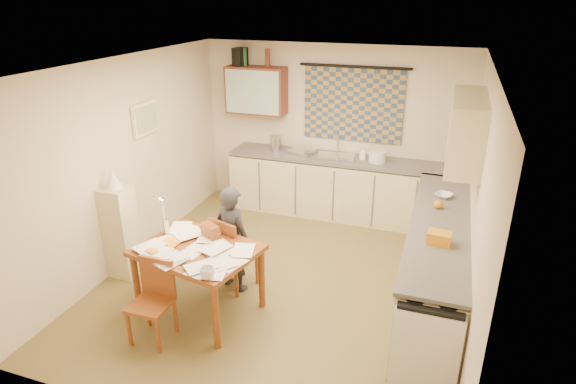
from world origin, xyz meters
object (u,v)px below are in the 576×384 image
at_px(stove, 427,335).
at_px(chair_far, 234,265).
at_px(dining_table, 200,279).
at_px(counter_right, 436,260).
at_px(shelf_stand, 121,232).
at_px(person, 233,239).
at_px(counter_back, 338,187).

distance_m(stove, chair_far, 2.30).
xyz_separation_m(stove, dining_table, (-2.33, 0.21, -0.05)).
xyz_separation_m(counter_right, shelf_stand, (-3.54, -0.74, 0.11)).
height_order(stove, person, person).
bearing_deg(chair_far, counter_right, -147.10).
distance_m(stove, person, 2.30).
xyz_separation_m(counter_back, person, (-0.67, -2.28, 0.17)).
xyz_separation_m(counter_back, stove, (1.51, -3.01, -0.03)).
relative_size(dining_table, chair_far, 1.50).
relative_size(chair_far, person, 0.71).
bearing_deg(chair_far, stove, 179.92).
bearing_deg(person, stove, 179.13).
bearing_deg(shelf_stand, person, 7.29).
distance_m(chair_far, person, 0.35).
bearing_deg(shelf_stand, counter_back, 50.40).
bearing_deg(stove, chair_far, 161.16).
height_order(dining_table, person, person).
distance_m(counter_right, shelf_stand, 3.62).
bearing_deg(counter_right, stove, -90.00).
bearing_deg(shelf_stand, stove, -8.90).
xyz_separation_m(stove, person, (-2.17, 0.73, 0.20)).
bearing_deg(stove, shelf_stand, 171.10).
relative_size(stove, person, 0.69).
height_order(counter_back, counter_right, same).
bearing_deg(counter_back, person, -106.30).
height_order(stove, dining_table, stove).
distance_m(counter_back, person, 2.39).
distance_m(counter_back, dining_table, 2.92).
bearing_deg(shelf_stand, counter_right, 11.74).
xyz_separation_m(counter_back, counter_right, (1.51, -1.72, -0.00)).
bearing_deg(person, counter_right, -147.85).
bearing_deg(stove, person, 161.45).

